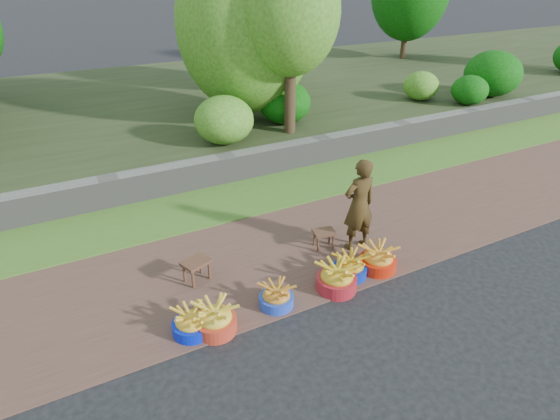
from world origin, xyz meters
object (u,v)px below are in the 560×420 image
basin_b (215,319)px  stool_right (324,234)px  basin_c (276,297)px  basin_e (350,267)px  vendor_woman (359,205)px  basin_d (337,278)px  basin_a (192,323)px  stool_left (196,265)px  basin_f (378,259)px

basin_b → stool_right: bearing=23.6°
basin_c → basin_e: 1.20m
basin_b → vendor_woman: vendor_woman is taller
basin_d → vendor_woman: (0.84, 0.72, 0.56)m
basin_a → stool_right: 2.53m
basin_e → vendor_woman: 0.96m
basin_b → basin_e: basin_b is taller
vendor_woman → basin_c: bearing=22.1°
stool_left → stool_right: bearing=-2.8°
basin_b → basin_c: basin_b is taller
stool_left → vendor_woman: vendor_woman is taller
basin_c → basin_d: basin_d is taller
basin_d → stool_right: size_ratio=1.49×
basin_f → stool_left: 2.55m
basin_b → basin_a: bearing=162.1°
stool_left → vendor_woman: (2.44, -0.31, 0.47)m
basin_c → stool_right: size_ratio=1.21×
stool_left → stool_right: size_ratio=1.19×
basin_a → basin_f: basin_f is taller
basin_c → basin_e: bearing=4.1°
stool_left → basin_c: bearing=-53.3°
stool_right → stool_left: bearing=177.2°
basin_b → basin_f: 2.50m
basin_a → vendor_woman: size_ratio=0.32×
basin_e → basin_f: basin_f is taller
basin_a → stool_right: size_ratio=1.28×
basin_a → vendor_woman: (2.83, 0.63, 0.59)m
basin_d → stool_left: size_ratio=1.26×
basin_d → basin_a: bearing=177.2°
basin_a → basin_d: bearing=-2.8°
basin_a → basin_b: 0.27m
basin_a → basin_f: (2.76, 0.01, 0.02)m
basin_e → stool_left: basin_e is taller
basin_c → basin_d: bearing=-4.3°
basin_a → basin_b: (0.26, -0.08, 0.02)m
basin_a → stool_left: (0.39, 0.94, 0.12)m
basin_a → vendor_woman: vendor_woman is taller
basin_f → vendor_woman: vendor_woman is taller
basin_f → vendor_woman: 0.84m
basin_f → basin_c: bearing=-178.7°
basin_a → stool_right: (2.38, 0.84, 0.09)m
basin_d → basin_f: bearing=7.6°
basin_e → basin_f: size_ratio=0.91×
basin_f → stool_right: size_ratio=1.44×
basin_b → stool_left: size_ratio=1.19×
basin_c → stool_right: basin_c is taller
basin_c → vendor_woman: bearing=20.9°
basin_a → basin_b: bearing=-17.9°
basin_c → stool_left: 1.22m
stool_right → vendor_woman: 0.70m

